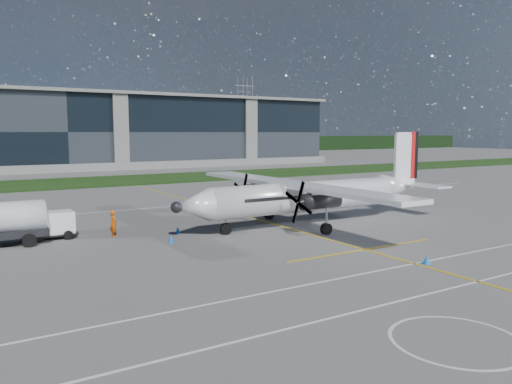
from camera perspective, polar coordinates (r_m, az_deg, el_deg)
name	(u,v)px	position (r m, az deg, el deg)	size (l,w,h in m)	color
ground	(114,186)	(71.72, -15.92, 0.64)	(400.00, 400.00, 0.00)	#5E5B59
grass_strip	(99,181)	(79.42, -17.47, 1.17)	(400.00, 18.00, 0.04)	#15360E
terminal_building	(58,132)	(110.42, -21.67, 6.38)	(120.00, 20.00, 15.00)	black
tree_line	(23,147)	(169.90, -25.08, 4.67)	(400.00, 6.00, 6.00)	black
pylon_east	(245,114)	(206.95, -1.25, 8.89)	(9.00, 4.60, 30.00)	gray
yellow_taxiway_centerline	(240,214)	(45.16, -1.88, -2.59)	(0.20, 70.00, 0.01)	yellow
white_lane_line	(438,292)	(25.13, 20.05, -10.64)	(90.00, 0.15, 0.01)	white
turboprop_aircraft	(314,178)	(40.20, 6.61, 1.56)	(23.95, 24.84, 7.45)	white
baggage_tug	(51,225)	(37.56, -22.37, -3.55)	(3.16, 1.90, 1.90)	white
ground_crew_person	(113,221)	(36.94, -16.00, -3.26)	(0.88, 0.63, 2.16)	#F25907
safety_cone_portwing	(426,259)	(29.95, 18.90, -7.31)	(0.36, 0.36, 0.50)	blue
safety_cone_nose_stbd	(178,230)	(37.24, -8.94, -4.30)	(0.36, 0.36, 0.50)	blue
safety_cone_fwd	(171,239)	(34.19, -9.70, -5.31)	(0.36, 0.36, 0.50)	blue
safety_cone_stbdwing	(224,204)	(50.40, -3.63, -1.33)	(0.36, 0.36, 0.50)	blue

